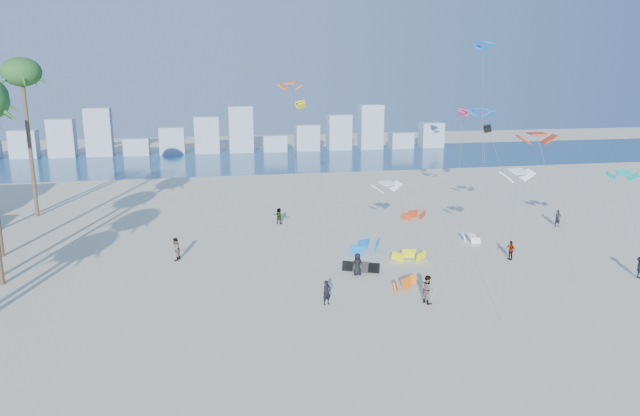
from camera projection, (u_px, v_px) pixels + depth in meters
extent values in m
plane|color=beige|center=(324.00, 365.00, 30.19)|extent=(220.00, 220.00, 0.00)
plane|color=navy|center=(237.00, 160.00, 98.90)|extent=(220.00, 220.00, 0.00)
imported|color=black|center=(327.00, 293.00, 37.86)|extent=(0.69, 0.58, 1.62)
imported|color=gray|center=(427.00, 289.00, 38.11)|extent=(0.96, 1.09, 1.88)
imported|color=black|center=(357.00, 264.00, 43.32)|extent=(0.89, 0.65, 1.67)
imported|color=gray|center=(510.00, 250.00, 46.89)|extent=(0.69, 0.98, 1.55)
imported|color=black|center=(640.00, 267.00, 42.71)|extent=(1.15, 1.18, 1.62)
imported|color=gray|center=(279.00, 216.00, 57.78)|extent=(1.51, 1.22, 1.61)
imported|color=black|center=(558.00, 218.00, 56.81)|extent=(0.61, 0.41, 1.63)
imported|color=gray|center=(175.00, 249.00, 46.71)|extent=(1.01, 1.11, 1.84)
cylinder|color=#595959|center=(412.00, 225.00, 46.23)|extent=(2.58, 5.30, 5.85)
cylinder|color=#595959|center=(486.00, 181.00, 48.86)|extent=(0.05, 3.25, 11.64)
cylinder|color=#595959|center=(556.00, 207.00, 42.83)|extent=(1.16, 4.80, 10.20)
cylinder|color=#595959|center=(305.00, 163.00, 57.83)|extent=(0.24, 4.74, 11.79)
cylinder|color=#595959|center=(459.00, 175.00, 52.67)|extent=(2.65, 4.74, 11.31)
cylinder|color=#595959|center=(635.00, 227.00, 43.11)|extent=(1.16, 5.23, 7.15)
cylinder|color=#595959|center=(294.00, 147.00, 63.33)|extent=(0.27, 2.22, 13.48)
cylinder|color=#595959|center=(503.00, 171.00, 60.45)|extent=(2.92, 2.64, 9.27)
cylinder|color=#595959|center=(510.00, 243.00, 36.73)|extent=(2.66, 3.81, 8.47)
cylinder|color=#595959|center=(483.00, 121.00, 69.32)|extent=(0.91, 3.94, 18.01)
cylinder|color=brown|center=(30.00, 146.00, 59.44)|extent=(0.40, 0.40, 14.65)
ellipsoid|color=#205B24|center=(21.00, 72.00, 57.76)|extent=(3.80, 3.80, 2.85)
cube|color=#9EADBF|center=(24.00, 144.00, 101.02)|extent=(4.40, 3.00, 4.80)
cube|color=#9EADBF|center=(62.00, 138.00, 102.00)|extent=(4.40, 3.00, 6.60)
cube|color=#9EADBF|center=(99.00, 132.00, 102.99)|extent=(4.40, 3.00, 8.40)
cube|color=#9EADBF|center=(137.00, 147.00, 104.80)|extent=(4.40, 3.00, 3.00)
cube|color=#9EADBF|center=(172.00, 141.00, 105.78)|extent=(4.40, 3.00, 4.80)
cube|color=#9EADBF|center=(207.00, 135.00, 106.76)|extent=(4.40, 3.00, 6.60)
cube|color=#9EADBF|center=(241.00, 129.00, 107.75)|extent=(4.40, 3.00, 8.40)
cube|color=#9EADBF|center=(275.00, 143.00, 109.56)|extent=(4.40, 3.00, 3.00)
cube|color=#9EADBF|center=(307.00, 138.00, 110.54)|extent=(4.40, 3.00, 4.80)
cube|color=#9EADBF|center=(339.00, 132.00, 111.53)|extent=(4.40, 3.00, 6.60)
cube|color=#9EADBF|center=(371.00, 127.00, 112.51)|extent=(4.40, 3.00, 8.40)
cube|color=#9EADBF|center=(401.00, 140.00, 114.32)|extent=(4.40, 3.00, 3.00)
cube|color=#9EADBF|center=(431.00, 135.00, 115.30)|extent=(4.40, 3.00, 4.80)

